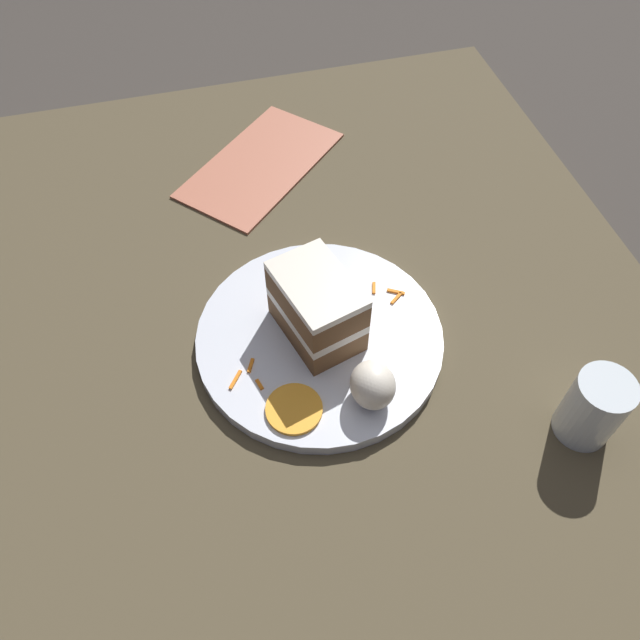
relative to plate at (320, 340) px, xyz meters
name	(u,v)px	position (x,y,z in m)	size (l,w,h in m)	color
ground_plane	(311,359)	(0.00, -0.01, -0.04)	(6.00, 6.00, 0.00)	#38332D
dining_table	(311,352)	(0.00, -0.01, -0.03)	(1.16, 0.94, 0.04)	#4C422D
plate	(320,340)	(0.00, 0.00, 0.00)	(0.30, 0.30, 0.02)	silver
cake_slice	(317,307)	(-0.01, 0.00, 0.05)	(0.13, 0.10, 0.09)	brown
cream_dollop	(373,385)	(0.10, 0.03, 0.04)	(0.06, 0.05, 0.05)	silver
orange_garnish	(294,409)	(0.09, -0.05, 0.01)	(0.06, 0.06, 0.01)	orange
carrot_shreds_scatter	(315,325)	(-0.02, 0.00, 0.01)	(0.15, 0.24, 0.00)	orange
drinking_glass	(591,411)	(0.19, 0.25, 0.03)	(0.06, 0.06, 0.09)	silver
menu_card	(261,165)	(-0.35, 0.00, -0.01)	(0.14, 0.27, 0.00)	#B2664C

